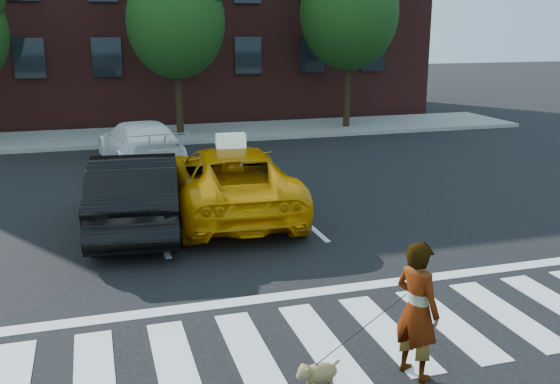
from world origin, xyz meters
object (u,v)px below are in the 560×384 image
at_px(black_sedan, 136,191).
at_px(dog, 317,373).
at_px(tree_mid, 176,9).
at_px(woman, 417,310).
at_px(tree_right, 350,0).
at_px(taxi, 230,180).
at_px(white_suv, 140,143).

relative_size(black_sedan, dog, 8.26).
xyz_separation_m(black_sedan, dog, (1.56, -6.95, -0.62)).
distance_m(tree_mid, woman, 18.53).
relative_size(tree_right, black_sedan, 1.55).
xyz_separation_m(tree_mid, tree_right, (7.00, -0.00, 0.41)).
bearing_deg(dog, black_sedan, 92.34).
bearing_deg(black_sedan, taxi, -160.15).
height_order(tree_mid, dog, tree_mid).
relative_size(tree_right, white_suv, 1.56).
xyz_separation_m(tree_right, black_sedan, (-9.53, -11.07, -4.44)).
relative_size(taxi, dog, 9.48).
bearing_deg(woman, dog, 66.25).
xyz_separation_m(tree_mid, woman, (0.29, -18.10, -3.97)).
distance_m(black_sedan, white_suv, 6.36).
bearing_deg(tree_mid, dog, -93.08).
bearing_deg(dog, woman, -13.82).
height_order(taxi, woman, woman).
distance_m(tree_right, taxi, 13.63).
height_order(black_sedan, woman, woman).
relative_size(taxi, woman, 3.24).
relative_size(black_sedan, white_suv, 1.01).
bearing_deg(white_suv, tree_mid, -120.13).
bearing_deg(tree_right, tree_mid, 180.00).
relative_size(taxi, black_sedan, 1.15).
bearing_deg(taxi, white_suv, -71.28).
height_order(white_suv, dog, white_suv).
bearing_deg(woman, white_suv, -10.83).
xyz_separation_m(taxi, woman, (0.66, -7.55, 0.09)).
height_order(black_sedan, white_suv, black_sedan).
bearing_deg(tree_mid, taxi, -92.03).
height_order(tree_mid, tree_right, tree_right).
bearing_deg(tree_mid, white_suv, -112.21).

